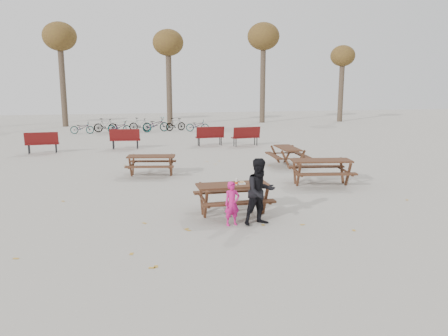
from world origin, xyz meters
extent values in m
plane|color=gray|center=(0.00, 0.00, 0.00)|extent=(80.00, 80.00, 0.00)
cube|color=#351F13|center=(0.00, 0.00, 0.75)|extent=(1.80, 0.70, 0.05)
cube|color=#351F13|center=(0.00, -0.60, 0.45)|extent=(1.80, 0.25, 0.05)
cube|color=#351F13|center=(0.00, 0.60, 0.45)|extent=(1.80, 0.25, 0.05)
cylinder|color=#351F13|center=(-0.75, -0.30, 0.36)|extent=(0.08, 0.08, 0.73)
cylinder|color=#351F13|center=(-0.75, 0.30, 0.36)|extent=(0.08, 0.08, 0.73)
cylinder|color=#351F13|center=(0.75, -0.30, 0.36)|extent=(0.08, 0.08, 0.73)
cylinder|color=#351F13|center=(0.75, 0.30, 0.36)|extent=(0.08, 0.08, 0.73)
cube|color=silver|center=(0.21, -0.06, 0.79)|extent=(0.18, 0.11, 0.03)
ellipsoid|color=tan|center=(0.21, -0.06, 0.83)|extent=(0.14, 0.06, 0.05)
cylinder|color=silver|center=(0.06, -0.11, 0.85)|extent=(0.06, 0.06, 0.15)
cylinder|color=#EE450C|center=(0.06, -0.11, 0.83)|extent=(0.07, 0.07, 0.05)
cylinder|color=white|center=(0.06, -0.11, 0.94)|extent=(0.03, 0.03, 0.02)
imported|color=#C51871|center=(-0.24, -0.85, 0.52)|extent=(0.42, 0.32, 1.04)
imported|color=black|center=(0.41, -0.94, 0.79)|extent=(0.88, 0.75, 1.57)
imported|color=black|center=(-5.29, 19.87, 0.40)|extent=(1.55, 0.65, 0.80)
imported|color=black|center=(-3.81, 20.47, 0.47)|extent=(1.62, 0.66, 0.95)
imported|color=black|center=(-2.90, 19.53, 0.43)|extent=(1.74, 1.17, 0.86)
imported|color=black|center=(-1.47, 20.66, 0.47)|extent=(1.61, 0.84, 0.93)
imported|color=black|center=(-0.46, 19.99, 0.50)|extent=(2.02, 1.24, 1.00)
imported|color=black|center=(0.96, 20.40, 0.45)|extent=(1.56, 0.91, 0.91)
imported|color=black|center=(2.40, 19.61, 0.42)|extent=(1.66, 0.85, 0.83)
cylinder|color=#382B21|center=(-7.00, 25.50, 3.15)|extent=(0.44, 0.44, 6.30)
ellipsoid|color=brown|center=(-7.00, 25.50, 6.75)|extent=(2.52, 2.52, 2.14)
cylinder|color=#382B21|center=(1.00, 24.50, 2.97)|extent=(0.44, 0.44, 5.95)
ellipsoid|color=brown|center=(1.00, 24.50, 6.38)|extent=(2.38, 2.38, 2.02)
cylinder|color=#382B21|center=(9.00, 25.50, 3.32)|extent=(0.44, 0.44, 6.65)
ellipsoid|color=brown|center=(9.00, 25.50, 7.12)|extent=(2.66, 2.66, 2.26)
cylinder|color=#382B21|center=(16.00, 25.00, 2.62)|extent=(0.44, 0.44, 5.25)
ellipsoid|color=brown|center=(16.00, 25.00, 5.62)|extent=(2.10, 2.10, 1.79)
camera|label=1|loc=(-2.60, -10.31, 3.23)|focal=35.00mm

